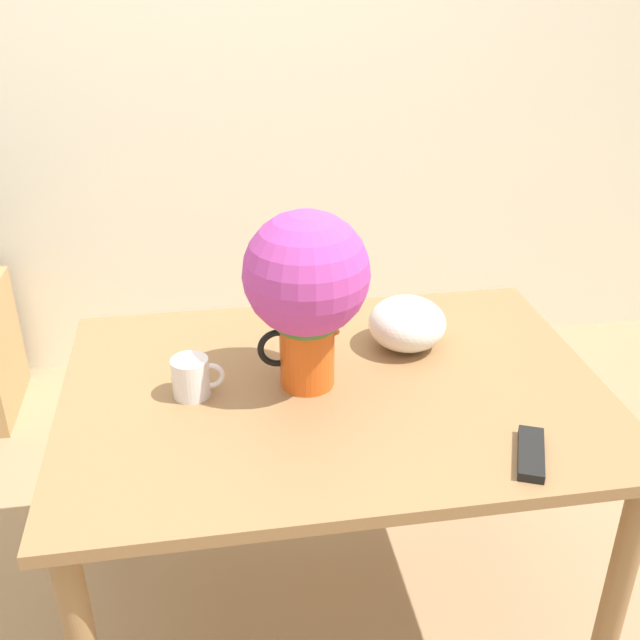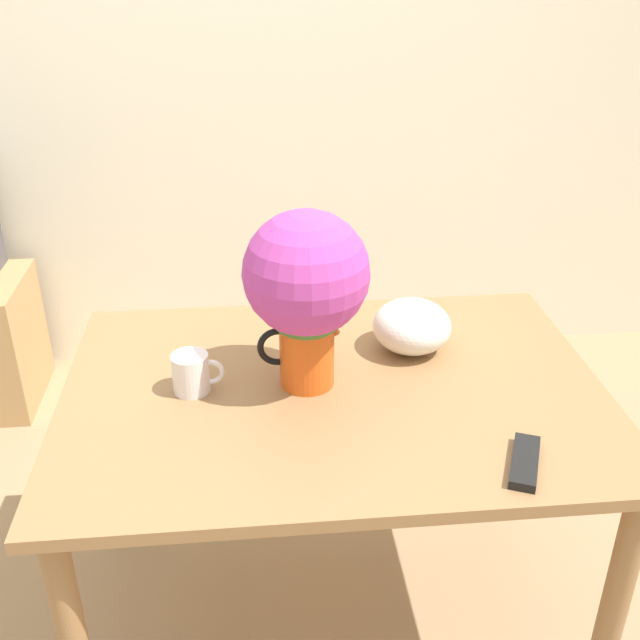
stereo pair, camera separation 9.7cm
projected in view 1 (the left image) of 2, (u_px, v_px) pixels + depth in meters
wall_back at (210, 57)px, 2.87m from camera, size 8.00×0.05×2.60m
table at (334, 422)px, 1.83m from camera, size 1.28×0.91×0.77m
flower_vase at (306, 286)px, 1.68m from camera, size 0.29×0.29×0.43m
coffee_mug at (192, 377)px, 1.73m from camera, size 0.12×0.09×0.10m
white_bowl at (407, 323)px, 1.92m from camera, size 0.20×0.20×0.13m
remote_control at (531, 454)px, 1.54m from camera, size 0.11×0.17×0.02m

